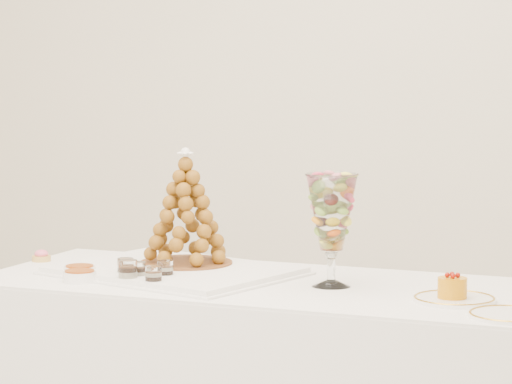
% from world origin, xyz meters
% --- Properties ---
extents(lace_tray, '(0.78, 0.66, 0.02)m').
position_xyz_m(lace_tray, '(-0.22, 0.37, 0.69)').
color(lace_tray, white).
rests_on(lace_tray, buffet_table).
extents(macaron_vase, '(0.15, 0.15, 0.33)m').
position_xyz_m(macaron_vase, '(0.29, 0.36, 0.89)').
color(macaron_vase, white).
rests_on(macaron_vase, buffet_table).
extents(cake_plate, '(0.23, 0.23, 0.01)m').
position_xyz_m(cake_plate, '(0.67, 0.27, 0.68)').
color(cake_plate, white).
rests_on(cake_plate, buffet_table).
extents(spare_plate, '(0.22, 0.22, 0.01)m').
position_xyz_m(spare_plate, '(0.85, 0.11, 0.68)').
color(spare_plate, white).
rests_on(spare_plate, buffet_table).
extents(pink_tart, '(0.06, 0.06, 0.04)m').
position_xyz_m(pink_tart, '(-0.73, 0.44, 0.69)').
color(pink_tart, tan).
rests_on(pink_tart, buffet_table).
extents(verrine_a, '(0.06, 0.06, 0.06)m').
position_xyz_m(verrine_a, '(-0.32, 0.24, 0.71)').
color(verrine_a, white).
rests_on(verrine_a, buffet_table).
extents(verrine_b, '(0.06, 0.06, 0.06)m').
position_xyz_m(verrine_b, '(-0.26, 0.21, 0.71)').
color(verrine_b, white).
rests_on(verrine_b, buffet_table).
extents(verrine_c, '(0.06, 0.06, 0.06)m').
position_xyz_m(verrine_c, '(-0.19, 0.24, 0.71)').
color(verrine_c, white).
rests_on(verrine_c, buffet_table).
extents(verrine_d, '(0.06, 0.06, 0.07)m').
position_xyz_m(verrine_d, '(-0.27, 0.16, 0.71)').
color(verrine_d, white).
rests_on(verrine_d, buffet_table).
extents(verrine_e, '(0.06, 0.06, 0.06)m').
position_xyz_m(verrine_e, '(-0.17, 0.14, 0.71)').
color(verrine_e, white).
rests_on(verrine_e, buffet_table).
extents(ramekin_back, '(0.09, 0.09, 0.03)m').
position_xyz_m(ramekin_back, '(-0.47, 0.24, 0.69)').
color(ramekin_back, white).
rests_on(ramekin_back, buffet_table).
extents(ramekin_front, '(0.10, 0.10, 0.03)m').
position_xyz_m(ramekin_front, '(-0.42, 0.16, 0.69)').
color(ramekin_front, white).
rests_on(ramekin_front, buffet_table).
extents(croquembouche, '(0.29, 0.29, 0.36)m').
position_xyz_m(croquembouche, '(-0.21, 0.45, 0.87)').
color(croquembouche, brown).
rests_on(croquembouche, lace_tray).
extents(mousse_cake, '(0.08, 0.08, 0.07)m').
position_xyz_m(mousse_cake, '(0.67, 0.26, 0.71)').
color(mousse_cake, orange).
rests_on(mousse_cake, cake_plate).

